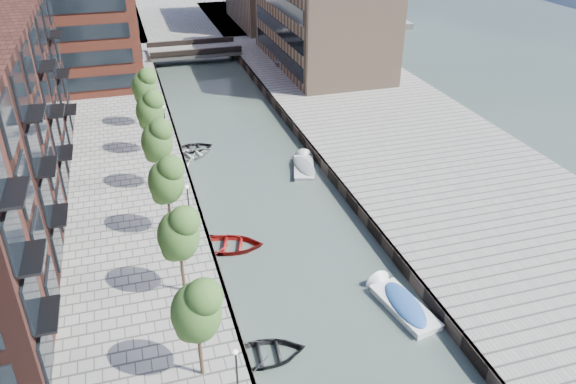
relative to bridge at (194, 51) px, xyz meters
name	(u,v)px	position (x,y,z in m)	size (l,w,h in m)	color
water	(242,147)	(0.00, -32.00, -1.39)	(300.00, 300.00, 0.00)	#38473F
quay_right	(388,125)	(16.00, -32.00, -0.89)	(20.00, 140.00, 1.00)	gray
quay_wall_left	(180,150)	(-6.10, -32.00, -0.89)	(0.25, 140.00, 1.00)	#332823
quay_wall_right	(300,135)	(6.10, -32.00, -0.89)	(0.25, 140.00, 1.00)	#332823
far_closure	(173,17)	(0.00, 28.00, -0.89)	(80.00, 40.00, 1.00)	gray
tan_block_near	(321,11)	(16.00, -10.00, 6.61)	(12.00, 25.00, 14.00)	#8F7157
bridge	(194,51)	(0.00, 0.00, 0.00)	(13.00, 6.00, 1.30)	gray
tree_1	(196,309)	(-8.50, -61.00, 3.92)	(2.50, 2.50, 5.95)	#382619
tree_2	(178,232)	(-8.50, -54.00, 3.92)	(2.50, 2.50, 5.95)	#382619
tree_3	(166,179)	(-8.50, -47.00, 3.92)	(2.50, 2.50, 5.95)	#382619
tree_4	(157,139)	(-8.50, -40.00, 3.92)	(2.50, 2.50, 5.95)	#382619
tree_5	(150,109)	(-8.50, -33.00, 3.92)	(2.50, 2.50, 5.95)	#382619
tree_6	(144,85)	(-8.50, -26.00, 3.92)	(2.50, 2.50, 5.95)	#382619
lamp_0	(237,376)	(-7.20, -64.00, 2.12)	(0.24, 0.24, 4.12)	black
lamp_1	(189,206)	(-7.20, -48.00, 2.12)	(0.24, 0.24, 4.12)	black
lamp_2	(165,122)	(-7.20, -32.00, 2.12)	(0.24, 0.24, 4.12)	black
sloop_0	(265,358)	(-4.89, -59.97, -1.39)	(3.38, 4.73, 0.98)	black
sloop_2	(229,248)	(-4.71, -48.92, -1.39)	(3.62, 5.06, 1.05)	maroon
sloop_3	(192,157)	(-5.10, -32.89, -1.39)	(3.18, 4.46, 0.92)	silver
sloop_4	(193,150)	(-4.80, -31.30, -1.39)	(2.92, 4.09, 0.85)	black
motorboat_3	(400,303)	(4.32, -58.13, -1.17)	(2.79, 5.74, 1.83)	white
motorboat_4	(304,166)	(4.48, -38.22, -1.18)	(3.15, 5.38, 1.70)	silver
car	(286,63)	(10.85, -10.92, 0.26)	(1.53, 3.80, 1.29)	#B7B9BC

